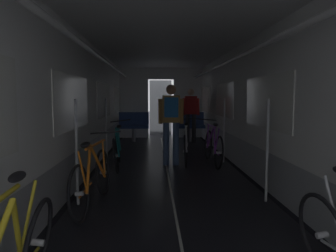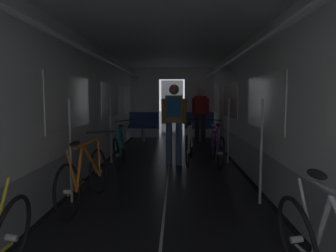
{
  "view_description": "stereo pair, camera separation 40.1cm",
  "coord_description": "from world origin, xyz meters",
  "px_view_note": "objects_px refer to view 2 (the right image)",
  "views": [
    {
      "loc": [
        -0.26,
        -2.01,
        1.42
      ],
      "look_at": [
        0.0,
        3.64,
        0.9
      ],
      "focal_mm": 33.5,
      "sensor_mm": 36.0,
      "label": 1
    },
    {
      "loc": [
        0.14,
        -2.01,
        1.42
      ],
      "look_at": [
        0.0,
        3.64,
        0.9
      ],
      "focal_mm": 33.5,
      "sensor_mm": 36.0,
      "label": 2
    }
  ],
  "objects_px": {
    "bicycle_orange": "(85,177)",
    "bicycle_purple": "(217,147)",
    "bicycle_teal": "(120,148)",
    "person_standing_near_bench": "(200,112)",
    "bench_seat_far_left": "(144,124)",
    "bench_seat_far_right": "(199,124)",
    "bicycle_white_in_aisle": "(189,145)",
    "person_cyclist_aisle": "(174,117)"
  },
  "relations": [
    {
      "from": "bicycle_orange",
      "to": "bicycle_purple",
      "type": "bearing_deg",
      "value": 51.15
    },
    {
      "from": "bicycle_teal",
      "to": "bicycle_purple",
      "type": "height_order",
      "value": "bicycle_teal"
    },
    {
      "from": "bicycle_orange",
      "to": "person_standing_near_bench",
      "type": "bearing_deg",
      "value": 71.19
    },
    {
      "from": "bench_seat_far_left",
      "to": "bicycle_purple",
      "type": "relative_size",
      "value": 0.58
    },
    {
      "from": "bicycle_teal",
      "to": "bicycle_orange",
      "type": "distance_m",
      "value": 2.3
    },
    {
      "from": "bench_seat_far_right",
      "to": "bicycle_white_in_aisle",
      "type": "relative_size",
      "value": 0.58
    },
    {
      "from": "bicycle_orange",
      "to": "person_cyclist_aisle",
      "type": "distance_m",
      "value": 2.8
    },
    {
      "from": "bicycle_purple",
      "to": "person_cyclist_aisle",
      "type": "bearing_deg",
      "value": -175.72
    },
    {
      "from": "bicycle_white_in_aisle",
      "to": "bicycle_purple",
      "type": "bearing_deg",
      "value": -19.52
    },
    {
      "from": "bench_seat_far_right",
      "to": "bicycle_teal",
      "type": "relative_size",
      "value": 0.58
    },
    {
      "from": "bicycle_white_in_aisle",
      "to": "bench_seat_far_right",
      "type": "bearing_deg",
      "value": 82.21
    },
    {
      "from": "bench_seat_far_left",
      "to": "person_cyclist_aisle",
      "type": "relative_size",
      "value": 0.58
    },
    {
      "from": "person_standing_near_bench",
      "to": "bicycle_purple",
      "type": "bearing_deg",
      "value": -88.22
    },
    {
      "from": "bicycle_purple",
      "to": "person_standing_near_bench",
      "type": "distance_m",
      "value": 3.23
    },
    {
      "from": "bicycle_orange",
      "to": "person_standing_near_bench",
      "type": "height_order",
      "value": "person_standing_near_bench"
    },
    {
      "from": "person_cyclist_aisle",
      "to": "person_standing_near_bench",
      "type": "xyz_separation_m",
      "value": [
        0.8,
        3.24,
        -0.04
      ]
    },
    {
      "from": "bicycle_purple",
      "to": "bicycle_teal",
      "type": "bearing_deg",
      "value": -173.12
    },
    {
      "from": "bench_seat_far_right",
      "to": "person_standing_near_bench",
      "type": "relative_size",
      "value": 0.58
    },
    {
      "from": "person_cyclist_aisle",
      "to": "bicycle_orange",
      "type": "bearing_deg",
      "value": -114.92
    },
    {
      "from": "bench_seat_far_right",
      "to": "bicycle_orange",
      "type": "relative_size",
      "value": 0.58
    },
    {
      "from": "bench_seat_far_right",
      "to": "bicycle_white_in_aisle",
      "type": "xyz_separation_m",
      "value": [
        -0.46,
        -3.35,
        -0.18
      ]
    },
    {
      "from": "bench_seat_far_right",
      "to": "bicycle_teal",
      "type": "height_order",
      "value": "same"
    },
    {
      "from": "bench_seat_far_right",
      "to": "bicycle_teal",
      "type": "distance_m",
      "value": 4.25
    },
    {
      "from": "bicycle_purple",
      "to": "bicycle_orange",
      "type": "height_order",
      "value": "bicycle_orange"
    },
    {
      "from": "bench_seat_far_right",
      "to": "person_cyclist_aisle",
      "type": "height_order",
      "value": "person_cyclist_aisle"
    },
    {
      "from": "bicycle_white_in_aisle",
      "to": "person_cyclist_aisle",
      "type": "bearing_deg",
      "value": -141.66
    },
    {
      "from": "bicycle_white_in_aisle",
      "to": "person_standing_near_bench",
      "type": "relative_size",
      "value": 1.0
    },
    {
      "from": "bicycle_white_in_aisle",
      "to": "person_standing_near_bench",
      "type": "height_order",
      "value": "person_standing_near_bench"
    },
    {
      "from": "bench_seat_far_left",
      "to": "bench_seat_far_right",
      "type": "height_order",
      "value": "same"
    },
    {
      "from": "person_cyclist_aisle",
      "to": "person_standing_near_bench",
      "type": "distance_m",
      "value": 3.34
    },
    {
      "from": "bench_seat_far_left",
      "to": "person_cyclist_aisle",
      "type": "distance_m",
      "value": 3.78
    },
    {
      "from": "person_cyclist_aisle",
      "to": "bench_seat_far_left",
      "type": "bearing_deg",
      "value": 105.52
    },
    {
      "from": "bicycle_teal",
      "to": "person_cyclist_aisle",
      "type": "relative_size",
      "value": 1.01
    },
    {
      "from": "bicycle_teal",
      "to": "person_cyclist_aisle",
      "type": "xyz_separation_m",
      "value": [
        1.11,
        0.17,
        0.63
      ]
    },
    {
      "from": "bicycle_teal",
      "to": "bicycle_purple",
      "type": "xyz_separation_m",
      "value": [
        2.0,
        0.24,
        0.0
      ]
    },
    {
      "from": "bench_seat_far_right",
      "to": "bicycle_purple",
      "type": "bearing_deg",
      "value": -88.36
    },
    {
      "from": "bench_seat_far_left",
      "to": "bench_seat_far_right",
      "type": "xyz_separation_m",
      "value": [
        1.8,
        0.0,
        0.0
      ]
    },
    {
      "from": "bicycle_purple",
      "to": "bicycle_orange",
      "type": "xyz_separation_m",
      "value": [
        -2.05,
        -2.54,
        -0.0
      ]
    },
    {
      "from": "bicycle_teal",
      "to": "bicycle_white_in_aisle",
      "type": "distance_m",
      "value": 1.51
    },
    {
      "from": "bench_seat_far_right",
      "to": "person_cyclist_aisle",
      "type": "bearing_deg",
      "value": -102.39
    },
    {
      "from": "person_cyclist_aisle",
      "to": "bicycle_white_in_aisle",
      "type": "relative_size",
      "value": 1.0
    },
    {
      "from": "bicycle_orange",
      "to": "bicycle_teal",
      "type": "bearing_deg",
      "value": 88.9
    }
  ]
}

